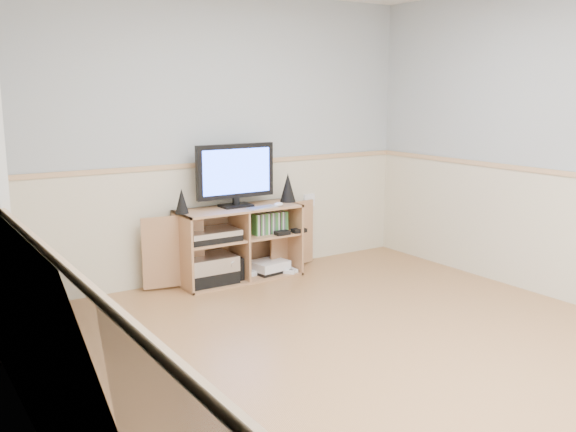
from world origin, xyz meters
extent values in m
cube|color=tan|center=(0.00, 0.00, -0.01)|extent=(4.00, 4.50, 0.02)
cube|color=#A3ACB1|center=(-2.01, 0.00, 1.25)|extent=(0.02, 4.50, 2.50)
cube|color=#A3ACB1|center=(0.00, 2.26, 1.25)|extent=(4.00, 0.02, 2.50)
cube|color=beige|center=(0.00, 2.24, 0.50)|extent=(4.00, 0.01, 1.00)
cube|color=tan|center=(0.00, 2.23, 1.02)|extent=(4.00, 0.02, 0.04)
cube|color=tan|center=(0.10, 2.01, 0.01)|extent=(1.10, 0.41, 0.02)
cube|color=tan|center=(0.10, 2.01, 0.64)|extent=(1.10, 0.41, 0.02)
cube|color=tan|center=(-0.44, 2.01, 0.33)|extent=(0.02, 0.41, 0.65)
cube|color=tan|center=(0.64, 2.01, 0.33)|extent=(0.02, 0.41, 0.65)
cube|color=tan|center=(0.10, 2.21, 0.33)|extent=(1.10, 0.02, 0.65)
cube|color=tan|center=(0.10, 2.01, 0.33)|extent=(0.02, 0.39, 0.61)
cube|color=tan|center=(-0.17, 2.01, 0.38)|extent=(0.52, 0.37, 0.02)
cube|color=tan|center=(0.38, 2.01, 0.38)|extent=(0.52, 0.37, 0.02)
cube|color=tan|center=(-0.50, 2.07, 0.33)|extent=(0.53, 0.11, 0.61)
cube|color=tan|center=(0.70, 2.07, 0.33)|extent=(0.53, 0.11, 0.61)
cube|color=black|center=(0.10, 2.06, 0.66)|extent=(0.28, 0.18, 0.02)
cube|color=black|center=(0.10, 2.06, 0.70)|extent=(0.05, 0.04, 0.06)
cube|color=black|center=(0.10, 2.06, 0.97)|extent=(0.74, 0.05, 0.47)
cube|color=blue|center=(0.10, 2.03, 0.97)|extent=(0.65, 0.01, 0.39)
cone|color=black|center=(-0.42, 2.03, 0.75)|extent=(0.11, 0.11, 0.21)
cone|color=black|center=(0.63, 2.03, 0.78)|extent=(0.14, 0.14, 0.27)
cube|color=silver|center=(0.26, 1.87, 0.66)|extent=(0.30, 0.16, 0.01)
ellipsoid|color=white|center=(0.43, 1.87, 0.67)|extent=(0.11, 0.09, 0.04)
cube|color=black|center=(-0.21, 2.01, 0.07)|extent=(0.46, 0.34, 0.11)
cube|color=silver|center=(-0.21, 2.01, 0.20)|extent=(0.46, 0.34, 0.13)
cube|color=black|center=(-0.17, 2.01, 0.42)|extent=(0.46, 0.32, 0.05)
cube|color=silver|center=(-0.17, 2.01, 0.46)|extent=(0.46, 0.32, 0.05)
cube|color=black|center=(0.07, 1.96, 0.12)|extent=(0.04, 0.14, 0.20)
cube|color=white|center=(0.28, 2.04, 0.04)|extent=(0.23, 0.19, 0.05)
cube|color=black|center=(0.40, 1.99, 0.04)|extent=(0.33, 0.28, 0.03)
cube|color=white|center=(0.40, 1.99, 0.09)|extent=(0.34, 0.30, 0.08)
cube|color=white|center=(0.60, 1.91, 0.04)|extent=(0.04, 0.14, 0.03)
cube|color=white|center=(0.58, 2.07, 0.04)|extent=(0.09, 0.15, 0.03)
cube|color=#3F8C3F|center=(0.40, 1.99, 0.48)|extent=(0.33, 0.13, 0.19)
cube|color=white|center=(1.00, 2.23, 0.60)|extent=(0.12, 0.03, 0.12)
camera|label=1|loc=(-2.53, -2.85, 1.66)|focal=40.00mm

